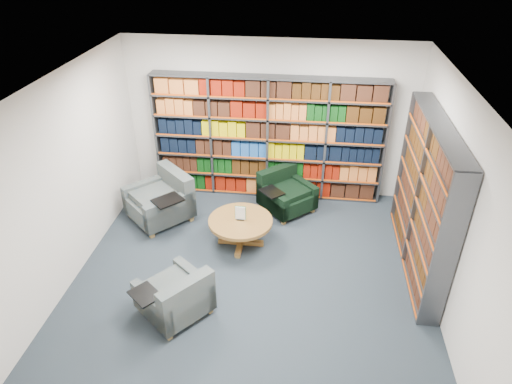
# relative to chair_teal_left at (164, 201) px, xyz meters

# --- Properties ---
(room_shell) EXTENTS (5.02, 5.02, 2.82)m
(room_shell) POSITION_rel_chair_teal_left_xyz_m (1.66, -1.32, 1.07)
(room_shell) COLOR black
(room_shell) RESTS_ON ground
(bookshelf_back) EXTENTS (4.00, 0.28, 2.20)m
(bookshelf_back) POSITION_rel_chair_teal_left_xyz_m (1.66, 1.02, 0.77)
(bookshelf_back) COLOR #47494F
(bookshelf_back) RESTS_ON ground
(bookshelf_right) EXTENTS (0.28, 2.50, 2.20)m
(bookshelf_right) POSITION_rel_chair_teal_left_xyz_m (4.00, -0.72, 0.77)
(bookshelf_right) COLOR #47494F
(bookshelf_right) RESTS_ON ground
(chair_teal_left) EXTENTS (1.28, 1.28, 0.82)m
(chair_teal_left) POSITION_rel_chair_teal_left_xyz_m (0.00, 0.00, 0.00)
(chair_teal_left) COLOR #001836
(chair_teal_left) RESTS_ON ground
(chair_green_right) EXTENTS (1.09, 1.09, 0.71)m
(chair_green_right) POSITION_rel_chair_teal_left_xyz_m (2.01, 0.54, -0.05)
(chair_green_right) COLOR black
(chair_green_right) RESTS_ON ground
(chair_teal_front) EXTENTS (1.08, 1.08, 0.70)m
(chair_teal_front) POSITION_rel_chair_teal_left_xyz_m (0.83, -2.18, -0.05)
(chair_teal_front) COLOR #001836
(chair_teal_front) RESTS_ON ground
(coffee_table) EXTENTS (0.99, 0.99, 0.69)m
(coffee_table) POSITION_rel_chair_teal_left_xyz_m (1.40, -0.60, 0.04)
(coffee_table) COLOR olive
(coffee_table) RESTS_ON ground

